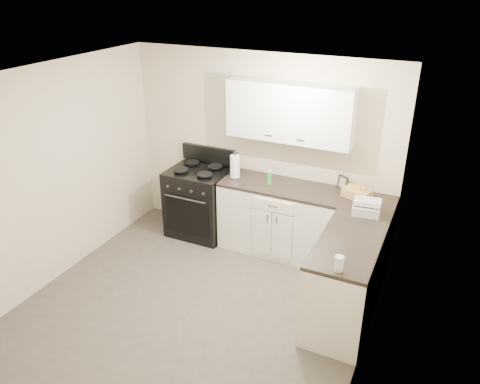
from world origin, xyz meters
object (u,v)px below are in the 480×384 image
at_px(knife_block, 236,166).
at_px(countertop_grill, 366,209).
at_px(wicker_basket, 357,193).
at_px(stove, 200,203).
at_px(paper_towel, 235,167).

distance_m(knife_block, countertop_grill, 1.83).
bearing_deg(wicker_basket, stove, -177.59).
bearing_deg(stove, knife_block, 14.79).
xyz_separation_m(paper_towel, countertop_grill, (1.74, -0.27, -0.10)).
relative_size(stove, knife_block, 4.52).
height_order(wicker_basket, countertop_grill, same).
xyz_separation_m(stove, knife_block, (0.50, 0.13, 0.59)).
height_order(stove, countertop_grill, countertop_grill).
relative_size(stove, countertop_grill, 3.32).
xyz_separation_m(knife_block, countertop_grill, (1.79, -0.40, -0.05)).
xyz_separation_m(knife_block, wicker_basket, (1.61, -0.04, -0.05)).
relative_size(paper_towel, wicker_basket, 0.95).
height_order(paper_towel, countertop_grill, paper_towel).
distance_m(stove, paper_towel, 0.83).
bearing_deg(countertop_grill, knife_block, 161.17).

